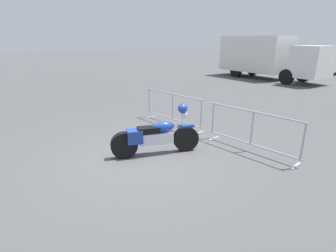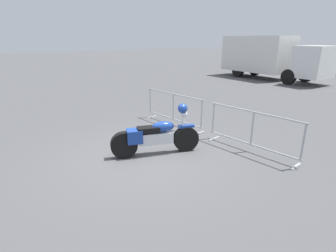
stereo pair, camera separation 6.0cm
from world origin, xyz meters
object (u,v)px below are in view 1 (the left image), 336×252
at_px(box_truck, 265,56).
at_px(parked_car_white, 331,64).
at_px(parked_car_red, 266,60).
at_px(parked_car_yellow, 297,62).
at_px(crowd_barrier_near, 173,109).
at_px(parked_car_black, 243,59).
at_px(crowd_barrier_far, 252,131).
at_px(motorcycle, 156,136).

bearing_deg(box_truck, parked_car_white, 81.63).
height_order(box_truck, parked_car_white, box_truck).
xyz_separation_m(parked_car_red, parked_car_yellow, (3.00, 0.28, -0.02)).
xyz_separation_m(crowd_barrier_near, parked_car_black, (-10.58, 20.29, 0.15)).
relative_size(crowd_barrier_near, crowd_barrier_far, 1.00).
xyz_separation_m(motorcycle, parked_car_white, (-3.06, 21.49, 0.25)).
relative_size(parked_car_yellow, parked_car_white, 1.00).
relative_size(motorcycle, box_truck, 0.26).
distance_m(crowd_barrier_near, parked_car_red, 21.14).
relative_size(crowd_barrier_far, box_truck, 0.32).
height_order(parked_car_black, parked_car_white, parked_car_white).
distance_m(motorcycle, crowd_barrier_far, 2.41).
xyz_separation_m(motorcycle, box_truck, (-5.16, 14.28, 1.16)).
height_order(crowd_barrier_near, parked_car_black, parked_car_black).
height_order(motorcycle, crowd_barrier_far, motorcycle).
bearing_deg(parked_car_black, crowd_barrier_near, -153.09).
bearing_deg(crowd_barrier_far, box_truck, 118.18).
xyz_separation_m(crowd_barrier_near, parked_car_white, (-1.59, 19.58, 0.17)).
bearing_deg(crowd_barrier_far, parked_car_black, 123.68).
bearing_deg(parked_car_yellow, parked_car_white, -98.91).
relative_size(crowd_barrier_near, parked_car_yellow, 0.60).
xyz_separation_m(parked_car_yellow, parked_car_white, (3.00, -0.44, -0.00)).
relative_size(crowd_barrier_near, parked_car_red, 0.58).
bearing_deg(motorcycle, parked_car_white, 33.99).
bearing_deg(motorcycle, box_truck, 45.74).
relative_size(crowd_barrier_far, parked_car_red, 0.58).
distance_m(motorcycle, parked_car_black, 25.26).
bearing_deg(parked_car_red, parked_car_yellow, -85.25).
bearing_deg(box_truck, parked_car_yellow, 104.55).
relative_size(motorcycle, crowd_barrier_near, 0.80).
bearing_deg(box_truck, parked_car_black, 138.89).
relative_size(crowd_barrier_far, parked_car_white, 0.60).
xyz_separation_m(motorcycle, parked_car_red, (-9.05, 21.65, 0.28)).
height_order(crowd_barrier_near, parked_car_red, parked_car_red).
bearing_deg(crowd_barrier_far, crowd_barrier_near, 180.00).
relative_size(motorcycle, parked_car_red, 0.47).
distance_m(parked_car_yellow, parked_car_white, 3.03).
height_order(crowd_barrier_near, parked_car_white, parked_car_white).
bearing_deg(crowd_barrier_far, parked_car_white, 103.02).
bearing_deg(parked_car_white, parked_car_red, 87.90).
bearing_deg(parked_car_red, motorcycle, -157.94).
bearing_deg(parked_car_black, parked_car_red, -101.01).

